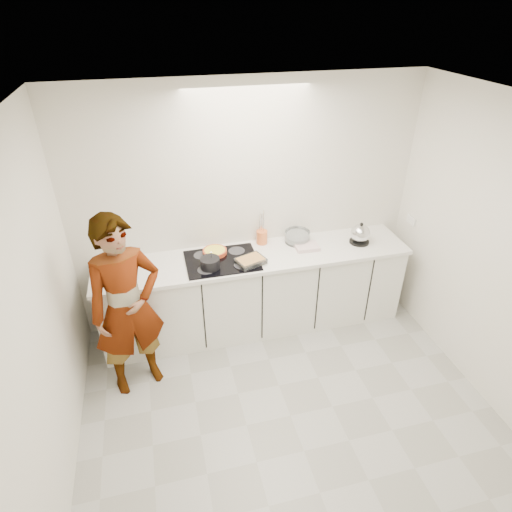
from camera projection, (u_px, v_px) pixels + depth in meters
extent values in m
cube|color=#ABABA6|center=(290.00, 416.00, 3.80)|extent=(3.60, 3.20, 0.00)
cube|color=white|center=(310.00, 117.00, 2.44)|extent=(3.60, 3.20, 0.00)
cube|color=silver|center=(248.00, 208.00, 4.44)|extent=(3.60, 0.00, 2.60)
cube|color=silver|center=(32.00, 341.00, 2.74)|extent=(0.00, 3.20, 2.60)
cube|color=silver|center=(507.00, 266.00, 3.49)|extent=(0.00, 3.20, 2.60)
cube|color=white|center=(411.00, 220.00, 4.71)|extent=(0.02, 0.15, 0.09)
cube|color=white|center=(255.00, 293.00, 4.63)|extent=(3.20, 0.58, 0.87)
cube|color=white|center=(255.00, 257.00, 4.39)|extent=(3.24, 0.64, 0.04)
cube|color=black|center=(222.00, 261.00, 4.28)|extent=(0.72, 0.54, 0.01)
cylinder|color=#C34221|center=(215.00, 252.00, 4.38)|extent=(0.33, 0.33, 0.04)
cylinder|color=#F9E842|center=(215.00, 250.00, 4.37)|extent=(0.28, 0.28, 0.01)
cylinder|color=black|center=(210.00, 263.00, 4.13)|extent=(0.25, 0.25, 0.11)
cylinder|color=silver|center=(211.00, 258.00, 4.13)|extent=(0.02, 0.08, 0.16)
cube|color=silver|center=(251.00, 261.00, 4.22)|extent=(0.33, 0.28, 0.05)
cube|color=tan|center=(251.00, 259.00, 4.21)|extent=(0.29, 0.25, 0.02)
cylinder|color=silver|center=(297.00, 237.00, 4.59)|extent=(0.28, 0.28, 0.12)
cylinder|color=white|center=(297.00, 238.00, 4.60)|extent=(0.23, 0.23, 0.06)
cube|color=white|center=(307.00, 247.00, 4.49)|extent=(0.25, 0.19, 0.04)
cylinder|color=black|center=(359.00, 242.00, 4.60)|extent=(0.25, 0.25, 0.02)
sphere|color=silver|center=(360.00, 233.00, 4.55)|extent=(0.25, 0.25, 0.20)
sphere|color=black|center=(362.00, 224.00, 4.49)|extent=(0.04, 0.04, 0.04)
cylinder|color=orange|center=(262.00, 237.00, 4.56)|extent=(0.15, 0.15, 0.15)
imported|color=white|center=(127.00, 308.00, 3.70)|extent=(0.75, 0.61, 1.76)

